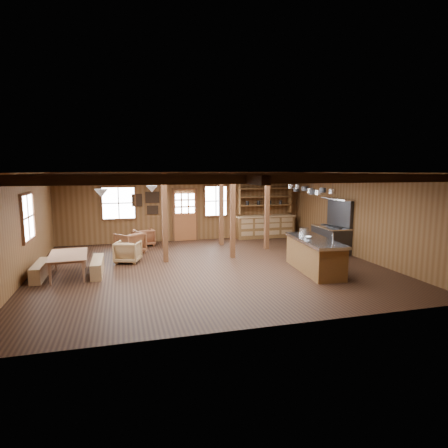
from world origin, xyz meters
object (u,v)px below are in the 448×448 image
(armchair_b, at_px, (144,237))
(dining_table, at_px, (70,265))
(armchair_a, at_px, (130,243))
(commercial_range, at_px, (332,234))
(kitchen_island, at_px, (314,255))
(armchair_c, at_px, (128,252))

(armchair_b, bearing_deg, dining_table, 46.23)
(armchair_b, bearing_deg, armchair_a, 54.15)
(commercial_range, distance_m, dining_table, 8.60)
(dining_table, bearing_deg, kitchen_island, -105.42)
(dining_table, relative_size, armchair_b, 2.45)
(kitchen_island, relative_size, armchair_c, 3.47)
(armchair_b, distance_m, armchair_c, 2.66)
(dining_table, height_order, armchair_c, armchair_c)
(kitchen_island, height_order, armchair_c, kitchen_island)
(armchair_c, bearing_deg, kitchen_island, 172.18)
(commercial_range, height_order, dining_table, commercial_range)
(armchair_c, bearing_deg, commercial_range, -164.18)
(kitchen_island, bearing_deg, commercial_range, 54.61)
(armchair_a, height_order, armchair_b, armchair_a)
(armchair_a, bearing_deg, kitchen_island, 106.77)
(commercial_range, xyz_separation_m, armchair_c, (-7.00, 0.27, -0.28))
(kitchen_island, xyz_separation_m, armchair_b, (-4.45, 5.05, -0.16))
(dining_table, bearing_deg, armchair_a, -38.58)
(kitchen_island, bearing_deg, armchair_a, 148.55)
(dining_table, relative_size, armchair_a, 2.10)
(commercial_range, height_order, armchair_a, commercial_range)
(commercial_range, relative_size, armchair_c, 2.56)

